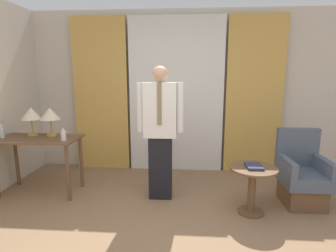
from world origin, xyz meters
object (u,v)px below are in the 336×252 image
table_lamp_left (31,115)px  bottle_by_lamp (2,132)px  side_table (252,182)px  table_lamp_right (50,115)px  person (160,128)px  bottle_near_edge (63,135)px  book (254,166)px  desk (39,147)px  armchair (301,177)px

table_lamp_left → bottle_by_lamp: bearing=-152.4°
bottle_by_lamp → side_table: size_ratio=0.34×
table_lamp_right → person: (1.56, -0.17, -0.13)m
table_lamp_left → bottle_near_edge: table_lamp_left is taller
table_lamp_left → table_lamp_right: size_ratio=1.00×
table_lamp_left → table_lamp_right: same height
bottle_by_lamp → book: bearing=-5.9°
table_lamp_left → bottle_by_lamp: 0.43m
desk → person: person is taller
desk → bottle_near_edge: (0.43, -0.13, 0.20)m
table_lamp_right → book: size_ratio=1.70×
desk → table_lamp_left: (-0.14, 0.12, 0.43)m
table_lamp_left → bottle_by_lamp: (-0.33, -0.17, -0.22)m
bottle_by_lamp → table_lamp_left: bearing=27.6°
desk → person: bearing=-1.6°
table_lamp_left → table_lamp_right: 0.27m
person → side_table: (1.12, -0.33, -0.57)m
table_lamp_right → book: table_lamp_right is taller
person → book: person is taller
person → desk: bearing=178.4°
desk → book: 2.85m
desk → table_lamp_right: bearing=42.1°
bottle_near_edge → person: bearing=3.9°
book → bottle_near_edge: bearing=173.9°
table_lamp_left → side_table: table_lamp_left is taller
bottle_near_edge → side_table: (2.38, -0.25, -0.47)m
table_lamp_right → book: bearing=-10.8°
bottle_near_edge → bottle_by_lamp: (-0.90, 0.08, 0.01)m
person → book: (1.13, -0.34, -0.37)m
table_lamp_left → table_lamp_right: bearing=0.0°
table_lamp_right → desk: bearing=-137.9°
book → bottle_by_lamp: bearing=174.1°
table_lamp_right → side_table: table_lamp_right is taller
table_lamp_right → armchair: table_lamp_right is taller
armchair → side_table: bearing=-155.8°
table_lamp_left → bottle_near_edge: bearing=-24.3°
table_lamp_right → armchair: bearing=-3.2°
person → armchair: person is taller
table_lamp_left → desk: bearing=-42.1°
bottle_near_edge → table_lamp_right: bearing=139.0°
person → bottle_by_lamp: bearing=-179.9°
table_lamp_left → person: (1.83, -0.17, -0.13)m
bottle_near_edge → armchair: (3.08, 0.07, -0.52)m
armchair → book: bearing=-155.0°
person → bottle_near_edge: bearing=-176.1°
desk → side_table: size_ratio=1.93×
bottle_near_edge → book: bottle_near_edge is taller
bottle_by_lamp → armchair: 4.02m
table_lamp_left → book: 3.04m
table_lamp_left → book: bearing=-9.9°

